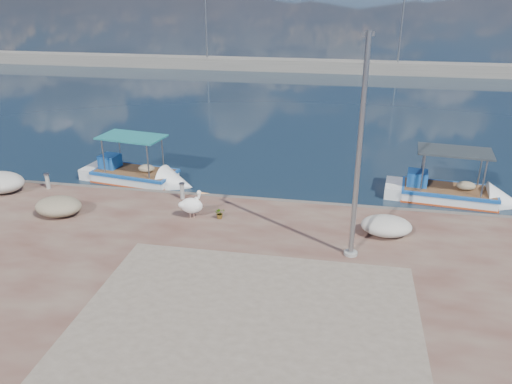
% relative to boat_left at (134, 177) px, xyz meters
% --- Properties ---
extents(ground, '(1400.00, 1400.00, 0.00)m').
position_rel_boat_left_xyz_m(ground, '(6.47, -7.16, -0.20)').
color(ground, '#162635').
rests_on(ground, ground).
extents(quay_patch, '(9.00, 7.00, 0.01)m').
position_rel_boat_left_xyz_m(quay_patch, '(7.47, -10.16, 0.30)').
color(quay_patch, gray).
rests_on(quay_patch, quay).
extents(breakwater, '(120.00, 2.20, 7.50)m').
position_rel_boat_left_xyz_m(breakwater, '(6.47, 32.84, 0.40)').
color(breakwater, gray).
rests_on(breakwater, ground).
extents(boat_left, '(5.54, 2.56, 2.56)m').
position_rel_boat_left_xyz_m(boat_left, '(0.00, 0.00, 0.00)').
color(boat_left, white).
rests_on(boat_left, ground).
extents(boat_right, '(5.58, 2.37, 2.60)m').
position_rel_boat_left_xyz_m(boat_right, '(14.19, 0.36, 0.00)').
color(boat_right, white).
rests_on(boat_right, ground).
extents(pelican, '(1.16, 0.74, 1.10)m').
position_rel_boat_left_xyz_m(pelican, '(4.22, -4.37, 0.82)').
color(pelican, tan).
rests_on(pelican, quay).
extents(lamp_post, '(0.44, 0.96, 7.00)m').
position_rel_boat_left_xyz_m(lamp_post, '(10.11, -6.07, 3.60)').
color(lamp_post, gray).
rests_on(lamp_post, quay).
extents(bollard_near, '(0.23, 0.23, 0.69)m').
position_rel_boat_left_xyz_m(bollard_near, '(3.29, -2.71, 0.67)').
color(bollard_near, gray).
rests_on(bollard_near, quay).
extents(bollard_far, '(0.23, 0.23, 0.69)m').
position_rel_boat_left_xyz_m(bollard_far, '(-2.74, -2.71, 0.67)').
color(bollard_far, gray).
rests_on(bollard_far, quay).
extents(potted_plant, '(0.48, 0.46, 0.42)m').
position_rel_boat_left_xyz_m(potted_plant, '(5.25, -4.23, 0.51)').
color(potted_plant, '#33722D').
rests_on(potted_plant, quay).
extents(net_pile_a, '(2.07, 1.51, 0.85)m').
position_rel_boat_left_xyz_m(net_pile_a, '(-4.49, -3.39, 0.72)').
color(net_pile_a, silver).
rests_on(net_pile_a, quay).
extents(net_pile_d, '(1.76, 1.32, 0.66)m').
position_rel_boat_left_xyz_m(net_pile_d, '(11.32, -4.44, 0.63)').
color(net_pile_d, silver).
rests_on(net_pile_d, quay).
extents(net_pile_b, '(1.78, 1.38, 0.69)m').
position_rel_boat_left_xyz_m(net_pile_b, '(-0.87, -5.03, 0.64)').
color(net_pile_b, tan).
rests_on(net_pile_b, quay).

